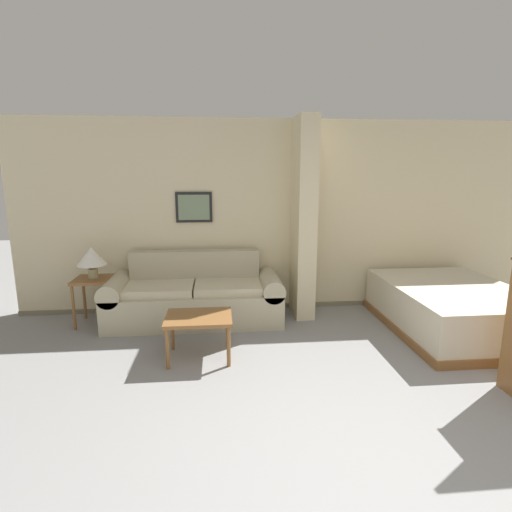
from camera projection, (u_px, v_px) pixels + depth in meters
The scene contains 8 objects.
ground_plane at pixel (404, 498), 2.36m from camera, with size 20.00×20.00×0.00m, color gray.
wall_back at pixel (295, 217), 5.56m from camera, with size 7.56×0.16×2.60m.
wall_partition_pillar at pixel (304, 219), 5.22m from camera, with size 0.24×0.57×2.60m.
couch at pixel (195, 297), 5.16m from camera, with size 2.23×0.84×0.88m.
coffee_table at pixel (199, 321), 4.10m from camera, with size 0.68×0.53×0.46m.
side_table at pixel (94, 286), 5.02m from camera, with size 0.46×0.46×0.60m.
table_lamp at pixel (92, 257), 4.95m from camera, with size 0.36×0.36×0.40m.
bed at pixel (451, 308), 4.87m from camera, with size 1.47×1.97×0.55m.
Camera 1 is at (-1.06, -1.93, 1.89)m, focal length 28.00 mm.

